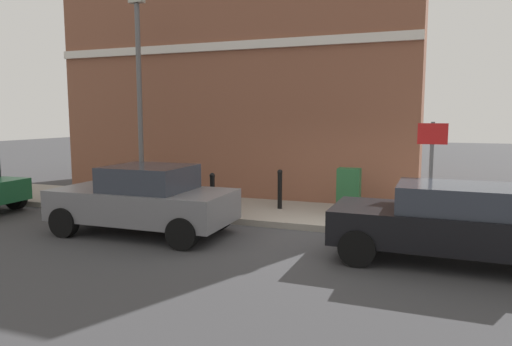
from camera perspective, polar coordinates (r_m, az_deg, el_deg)
name	(u,v)px	position (r m, az deg, el deg)	size (l,w,h in m)	color
ground	(314,238)	(9.97, 7.22, -7.93)	(80.00, 80.00, 0.00)	#38383A
sidewalk	(129,201)	(14.10, -15.43, -3.40)	(2.72, 30.00, 0.15)	gray
corner_building	(262,90)	(17.37, 0.76, 10.24)	(7.59, 11.31, 7.08)	brown
car_black	(458,223)	(8.75, 23.77, -5.66)	(1.84, 4.32, 1.39)	black
car_grey	(144,199)	(10.35, -13.67, -3.19)	(1.91, 3.96, 1.51)	slate
utility_cabinet	(349,193)	(11.58, 11.39, -2.46)	(0.46, 0.61, 1.15)	#1E4C28
bollard_near_cabinet	(280,188)	(12.08, 2.97, -1.83)	(0.14, 0.14, 1.04)	black
bollard_far_kerb	(212,192)	(11.40, -5.42, -2.39)	(0.14, 0.14, 1.04)	black
street_sign	(431,159)	(10.39, 20.89, 1.59)	(0.08, 0.60, 2.30)	#59595B
lamppost	(139,90)	(13.58, -14.24, 9.93)	(0.20, 0.44, 5.72)	#59595B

